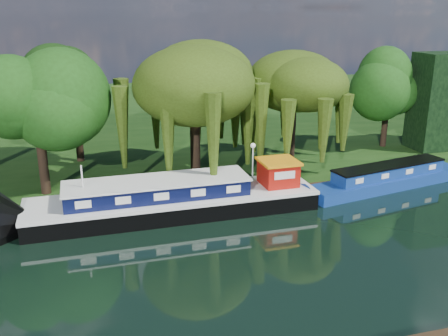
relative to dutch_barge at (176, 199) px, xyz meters
name	(u,v)px	position (x,y,z in m)	size (l,w,h in m)	color
ground	(308,251)	(5.62, -6.74, -0.91)	(120.00, 120.00, 0.00)	black
far_bank	(182,115)	(5.62, 27.26, -0.69)	(120.00, 52.00, 0.45)	black
dutch_barge	(176,199)	(0.00, 0.00, 0.00)	(17.45, 4.17, 3.67)	black
narrowboat	(388,179)	(14.94, 0.56, -0.26)	(12.70, 4.45, 1.83)	navy
willow_left	(194,85)	(2.41, 5.50, 6.01)	(7.44, 7.44, 8.91)	black
willow_right	(292,93)	(9.74, 5.69, 5.14)	(6.30, 6.30, 7.68)	black
tree_far_left	(36,101)	(-7.74, 4.53, 5.58)	(5.48, 5.48, 8.83)	black
tree_far_mid	(74,89)	(-5.55, 11.39, 5.21)	(5.02, 5.02, 8.22)	black
tree_far_right	(388,88)	(19.81, 8.87, 4.55)	(4.44, 4.44, 7.27)	black
conifer_hedge	(448,101)	(24.62, 7.26, 3.54)	(6.00, 3.00, 8.00)	black
lamppost	(253,151)	(6.12, 3.76, 1.51)	(0.36, 0.36, 2.56)	silver
mooring_posts	(248,182)	(5.12, 1.66, 0.04)	(19.16, 0.16, 1.00)	silver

